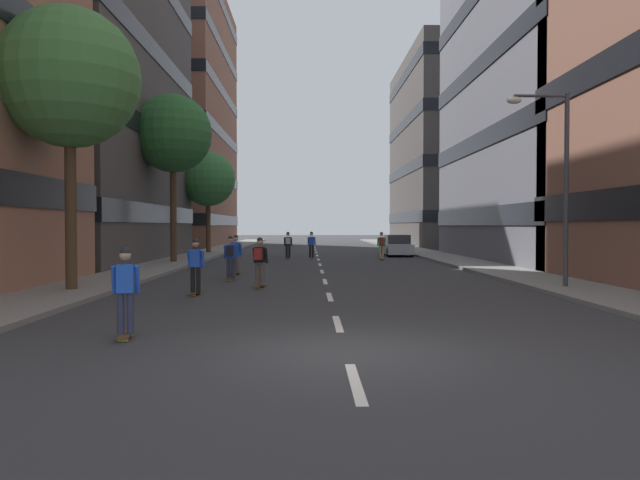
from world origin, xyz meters
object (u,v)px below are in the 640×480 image
object	(u,v)px
streetlamp_right	(556,168)
skater_0	(288,244)
skater_4	(312,244)
street_tree_near	(208,179)
skater_2	(382,244)
skater_5	(196,264)
parked_car_near	(397,246)
skater_3	(125,288)
street_tree_mid	(69,79)
skater_7	(231,255)
street_tree_far	(173,134)
skater_1	(260,259)
skater_6	(236,253)

from	to	relation	value
streetlamp_right	skater_0	bearing A→B (deg)	117.45
skater_4	skater_0	bearing A→B (deg)	-147.24
streetlamp_right	skater_0	size ratio (longest dim) A/B	3.65
street_tree_near	streetlamp_right	world-z (taller)	street_tree_near
skater_2	skater_5	world-z (taller)	same
skater_2	parked_car_near	bearing A→B (deg)	70.70
street_tree_near	skater_3	distance (m)	34.97
street_tree_mid	skater_0	size ratio (longest dim) A/B	5.09
streetlamp_right	skater_3	bearing A→B (deg)	-144.74
street_tree_mid	skater_7	distance (m)	8.64
parked_car_near	street_tree_far	size ratio (longest dim) A/B	0.46
parked_car_near	skater_3	xyz separation A→B (m)	(-9.90, -31.00, 0.29)
parked_car_near	skater_5	xyz separation A→B (m)	(-9.89, -23.83, 0.29)
skater_2	skater_5	bearing A→B (deg)	-113.36
skater_2	skater_3	bearing A→B (deg)	-107.41
skater_1	skater_7	bearing A→B (deg)	115.87
skater_1	skater_4	size ratio (longest dim) A/B	1.00
street_tree_far	skater_6	bearing A→B (deg)	-59.88
skater_2	skater_7	size ratio (longest dim) A/B	1.00
skater_7	skater_6	bearing A→B (deg)	92.39
parked_car_near	skater_1	world-z (taller)	skater_1
skater_2	street_tree_mid	bearing A→B (deg)	-124.02
skater_2	street_tree_near	bearing A→B (deg)	146.16
street_tree_near	skater_3	bearing A→B (deg)	-83.14
skater_1	skater_6	distance (m)	5.68
streetlamp_right	skater_5	xyz separation A→B (m)	(-11.87, -1.22, -3.15)
skater_3	skater_4	distance (m)	28.19
skater_3	skater_2	bearing A→B (deg)	72.59
skater_6	skater_7	bearing A→B (deg)	-87.61
skater_0	parked_car_near	bearing A→B (deg)	27.84
skater_6	skater_3	bearing A→B (deg)	-91.29
skater_4	skater_7	distance (m)	16.07
streetlamp_right	skater_7	bearing A→B (deg)	161.52
streetlamp_right	skater_4	distance (m)	21.39
street_tree_far	street_tree_near	bearing A→B (deg)	90.00
street_tree_near	parked_car_near	bearing A→B (deg)	-13.59
streetlamp_right	skater_5	bearing A→B (deg)	-174.12
skater_2	skater_0	bearing A→B (deg)	172.14
street_tree_far	streetlamp_right	distance (m)	21.61
parked_car_near	skater_7	xyz separation A→B (m)	(-9.45, -18.79, 0.32)
skater_0	skater_5	size ratio (longest dim) A/B	1.00
street_tree_mid	skater_1	world-z (taller)	street_tree_mid
streetlamp_right	skater_5	size ratio (longest dim) A/B	3.65
streetlamp_right	skater_4	bearing A→B (deg)	112.56
skater_5	parked_car_near	bearing A→B (deg)	67.45
skater_3	skater_5	world-z (taller)	same
street_tree_near	street_tree_far	size ratio (longest dim) A/B	0.81
street_tree_far	skater_2	xyz separation A→B (m)	(12.33, 3.59, -6.36)
parked_car_near	skater_4	bearing A→B (deg)	-153.46
parked_car_near	skater_1	distance (m)	23.11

